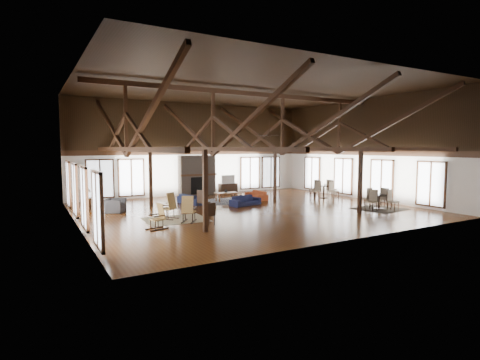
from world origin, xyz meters
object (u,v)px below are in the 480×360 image
sofa_orange (256,195)px  cafe_table_near (379,199)px  tv_console (228,188)px  sofa_navy_front (245,201)px  cafe_table_far (324,189)px  sofa_navy_left (191,199)px  armchair (115,206)px  coffee_table (227,193)px

sofa_orange → cafe_table_near: bearing=32.6°
tv_console → sofa_navy_front: bearing=-108.4°
sofa_orange → cafe_table_far: bearing=72.2°
sofa_navy_left → sofa_navy_front: bearing=-143.8°
cafe_table_near → tv_console: bearing=109.4°
sofa_navy_front → armchair: 6.70m
sofa_navy_front → armchair: size_ratio=1.81×
sofa_orange → cafe_table_far: size_ratio=0.85×
coffee_table → cafe_table_far: cafe_table_far is taller
cafe_table_near → cafe_table_far: 4.64m
sofa_navy_front → sofa_orange: (1.75, 1.69, -0.00)m
coffee_table → cafe_table_far: (5.94, -1.65, 0.08)m
sofa_navy_left → armchair: 4.32m
coffee_table → sofa_orange: bearing=-1.8°
sofa_navy_left → cafe_table_far: size_ratio=0.87×
sofa_navy_front → sofa_orange: size_ratio=1.01×
sofa_navy_front → sofa_orange: 2.43m
armchair → cafe_table_far: bearing=-64.6°
coffee_table → tv_console: bearing=64.3°
sofa_orange → coffee_table: sofa_orange is taller
sofa_navy_front → tv_console: bearing=57.2°
sofa_navy_front → cafe_table_far: 5.78m
sofa_navy_front → armchair: armchair is taller
armchair → cafe_table_far: 12.39m
sofa_navy_front → armchair: (-6.58, 1.29, 0.06)m
cafe_table_far → tv_console: (-3.95, 5.25, -0.22)m
tv_console → cafe_table_near: bearing=-70.6°
coffee_table → sofa_navy_left: bearing=179.6°
cafe_table_far → coffee_table: bearing=164.4°
tv_console → armchair: bearing=-153.5°
sofa_navy_front → tv_console: size_ratio=1.40×
armchair → sofa_orange: bearing=-56.8°
sofa_navy_left → sofa_orange: 4.08m
coffee_table → cafe_table_far: 6.17m
sofa_navy_front → cafe_table_near: 6.88m
coffee_table → cafe_table_near: cafe_table_near is taller
sofa_navy_front → cafe_table_near: size_ratio=0.89×
armchair → cafe_table_far: size_ratio=0.47×
sofa_orange → tv_console: tv_console is taller
sofa_navy_left → cafe_table_far: cafe_table_far is taller
sofa_orange → tv_console: (0.07, 3.77, 0.06)m
armchair → cafe_table_near: bearing=-85.2°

